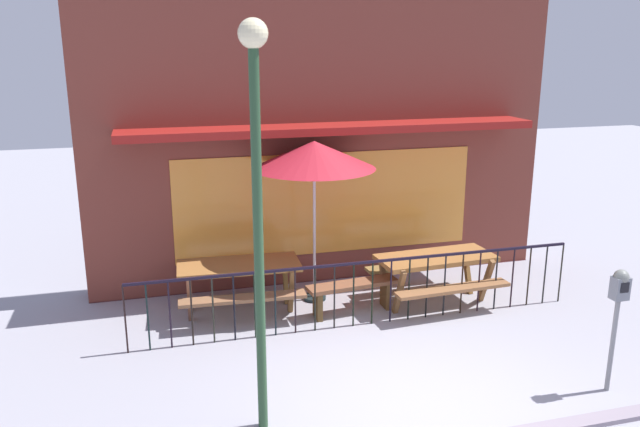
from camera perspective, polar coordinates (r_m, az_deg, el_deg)
ground at (r=7.62m, az=9.22°, el=-16.33°), size 40.00×40.00×0.00m
pub_storefront at (r=10.56m, az=0.32°, el=7.88°), size 7.74×1.23×5.26m
patio_fence_front at (r=9.09m, az=3.88°, el=-6.12°), size 6.52×0.04×0.97m
picnic_table_left at (r=9.59m, az=-7.26°, el=-5.36°), size 1.87×1.45×0.79m
picnic_table_right at (r=10.00m, az=10.29°, el=-4.62°), size 1.87×1.46×0.79m
patio_umbrella at (r=9.54m, az=-0.52°, el=5.20°), size 1.86×1.86×2.52m
patio_bench at (r=9.59m, az=2.93°, el=-6.91°), size 1.43×0.47×0.48m
parking_meter_near at (r=7.98m, az=25.15°, el=-6.88°), size 0.18×0.17×1.50m
street_lamp at (r=6.11m, az=-5.68°, el=3.20°), size 0.28×0.28×4.16m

